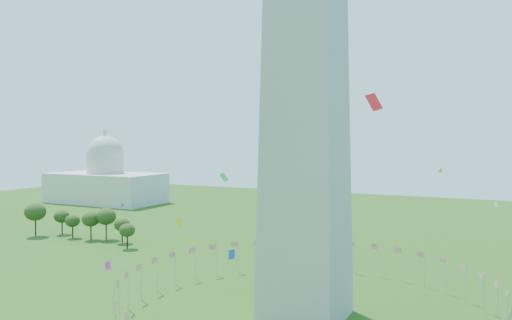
{
  "coord_description": "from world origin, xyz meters",
  "views": [
    {
      "loc": [
        38.3,
        -50.58,
        38.71
      ],
      "look_at": [
        -4.49,
        35.0,
        34.74
      ],
      "focal_mm": 35.0,
      "sensor_mm": 36.0,
      "label": 1
    }
  ],
  "objects": [
    {
      "name": "flag_ring",
      "position": [
        -0.0,
        50.0,
        4.5
      ],
      "size": [
        80.24,
        80.24,
        9.0
      ],
      "color": "silver",
      "rests_on": "ground"
    },
    {
      "name": "tree_line_west",
      "position": [
        -109.27,
        90.85,
        5.51
      ],
      "size": [
        55.38,
        15.43,
        13.01
      ],
      "color": "#34511B",
      "rests_on": "ground"
    },
    {
      "name": "kites_aloft",
      "position": [
        2.75,
        27.17,
        19.57
      ],
      "size": [
        99.93,
        70.76,
        38.39
      ],
      "color": "green",
      "rests_on": "ground"
    },
    {
      "name": "capitol_building",
      "position": [
        -180.0,
        180.0,
        23.0
      ],
      "size": [
        70.0,
        35.0,
        46.0
      ],
      "primitive_type": null,
      "color": "beige",
      "rests_on": "ground"
    }
  ]
}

